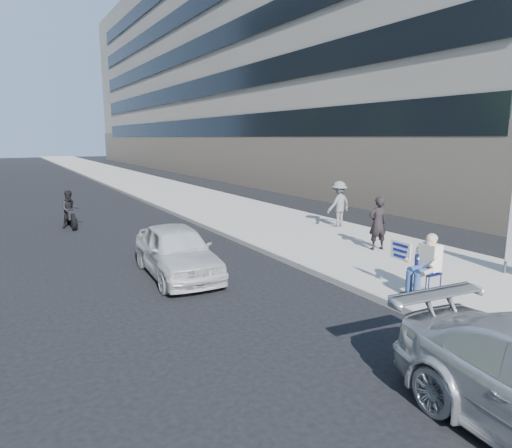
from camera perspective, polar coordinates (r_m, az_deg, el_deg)
ground at (r=9.55m, az=6.26°, el=-10.19°), size 160.00×160.00×0.00m
near_sidewalk at (r=28.92m, az=-10.76°, el=3.99°), size 5.00×120.00×0.15m
near_building at (r=45.56m, az=-0.02°, el=19.12°), size 14.00×70.00×20.00m
seated_protester at (r=10.11m, az=20.28°, el=-4.41°), size 0.83×1.12×1.31m
jogger at (r=17.03m, az=10.27°, el=2.47°), size 1.18×0.81×1.68m
pedestrian_woman at (r=13.78m, az=14.98°, el=0.09°), size 0.64×0.49×1.57m
white_sedan_near at (r=11.49m, az=-9.88°, el=-3.30°), size 1.75×3.86×1.28m
motorcycle at (r=18.75m, az=-22.21°, el=1.49°), size 0.70×2.04×1.42m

